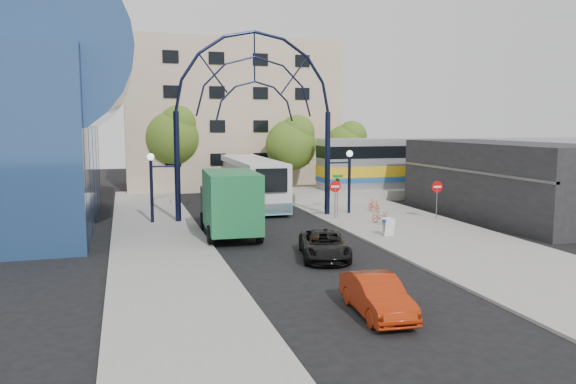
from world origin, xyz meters
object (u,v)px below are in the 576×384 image
object	(u,v)px
tree_north_a	(292,142)
stop_sign	(335,190)
black_suv	(324,245)
train_car	(455,161)
tree_north_b	(173,134)
tree_north_c	(347,144)
bike_near_a	(381,217)
street_name_sign	(338,187)
city_bus	(252,181)
red_sedan	(377,295)
bike_near_b	(374,206)
green_truck	(229,203)
gateway_arch	(255,87)
do_not_enter_sign	(437,191)
sandwich_board	(388,225)

from	to	relation	value
tree_north_a	stop_sign	bearing A→B (deg)	-95.42
stop_sign	black_suv	world-z (taller)	stop_sign
train_car	tree_north_b	xyz separation A→B (m)	(-23.88, 7.93, 2.37)
tree_north_c	bike_near_a	size ratio (longest dim) A/B	4.29
street_name_sign	train_car	distance (m)	17.55
city_bus	red_sedan	xyz separation A→B (m)	(-1.55, -25.43, -1.22)
red_sedan	bike_near_b	size ratio (longest dim) A/B	2.68
train_car	tree_north_a	distance (m)	14.52
train_car	city_bus	world-z (taller)	train_car
tree_north_b	green_truck	bearing A→B (deg)	-86.66
train_car	bike_near_b	xyz separation A→B (m)	(-11.55, -8.08, -2.34)
bike_near_a	train_car	bearing A→B (deg)	27.13
tree_north_a	bike_near_a	bearing A→B (deg)	-87.46
red_sedan	bike_near_a	size ratio (longest dim) A/B	2.60
gateway_arch	green_truck	xyz separation A→B (m)	(-2.66, -5.00, -6.72)
tree_north_b	bike_near_a	xyz separation A→B (m)	(10.73, -20.42, -4.75)
gateway_arch	do_not_enter_sign	world-z (taller)	gateway_arch
sandwich_board	red_sedan	bearing A→B (deg)	-118.10
tree_north_b	green_truck	distance (m)	21.24
street_name_sign	train_car	size ratio (longest dim) A/B	0.11
street_name_sign	black_suv	size ratio (longest dim) A/B	0.61
gateway_arch	tree_north_b	xyz separation A→B (m)	(-3.88, 15.93, -3.29)
street_name_sign	city_bus	distance (m)	8.60
stop_sign	do_not_enter_sign	xyz separation A→B (m)	(6.20, -2.00, -0.02)
stop_sign	tree_north_b	world-z (taller)	tree_north_b
tree_north_b	black_suv	world-z (taller)	tree_north_b
do_not_enter_sign	street_name_sign	size ratio (longest dim) A/B	0.89
tree_north_b	black_suv	bearing A→B (deg)	-80.67
street_name_sign	tree_north_c	bearing A→B (deg)	65.69
do_not_enter_sign	train_car	size ratio (longest dim) A/B	0.10
tree_north_c	city_bus	distance (m)	13.64
tree_north_c	red_sedan	bearing A→B (deg)	-110.67
city_bus	green_truck	bearing A→B (deg)	-107.63
street_name_sign	tree_north_a	distance (m)	13.59
stop_sign	tree_north_c	world-z (taller)	tree_north_c
green_truck	black_suv	bearing A→B (deg)	-60.25
stop_sign	tree_north_b	distance (m)	20.18
gateway_arch	red_sedan	world-z (taller)	gateway_arch
tree_north_c	green_truck	size ratio (longest dim) A/B	0.88
tree_north_c	black_suv	bearing A→B (deg)	-114.39
tree_north_c	bike_near_a	distance (m)	19.53
tree_north_b	bike_near_b	size ratio (longest dim) A/B	5.43
tree_north_a	red_sedan	world-z (taller)	tree_north_a
sandwich_board	black_suv	bearing A→B (deg)	-145.50
bike_near_a	tree_north_a	bearing A→B (deg)	76.13
black_suv	tree_north_b	bearing A→B (deg)	112.63
sandwich_board	train_car	distance (m)	21.65
gateway_arch	street_name_sign	xyz separation A→B (m)	(5.20, -1.40, -6.43)
sandwich_board	black_suv	distance (m)	6.05
sandwich_board	stop_sign	bearing A→B (deg)	97.57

